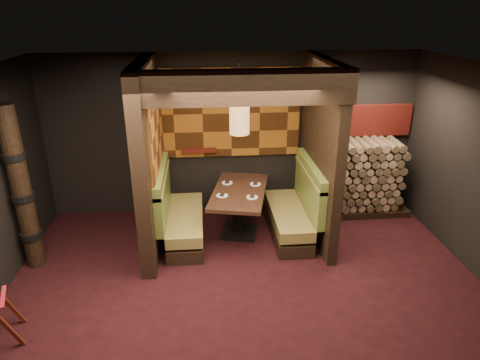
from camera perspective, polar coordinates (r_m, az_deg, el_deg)
name	(u,v)px	position (r m, az deg, el deg)	size (l,w,h in m)	color
floor	(249,299)	(5.83, 1.20, -15.64)	(6.50, 5.50, 0.02)	black
ceiling	(251,78)	(4.63, 1.50, 13.45)	(6.50, 5.50, 0.02)	black
wall_back	(233,134)	(7.63, -1.00, 6.13)	(6.50, 0.02, 2.85)	black
partition_left	(149,157)	(6.61, -12.03, 2.96)	(0.20, 2.20, 2.85)	black
partition_right	(320,151)	(6.86, 10.60, 3.79)	(0.15, 2.10, 2.85)	black
header_beam	(242,88)	(5.35, 0.32, 12.23)	(2.85, 0.18, 0.44)	black
tapa_back_panel	(231,113)	(7.48, -1.18, 8.92)	(2.40, 0.06, 1.55)	#A15C1B
tapa_side_panel	(156,127)	(6.64, -11.14, 6.96)	(0.04, 1.85, 1.45)	#A15C1B
lacquer_shelf	(199,150)	(7.59, -5.46, 3.98)	(0.60, 0.12, 0.07)	#561810
booth_bench_left	(179,217)	(6.98, -8.18, -4.85)	(0.68, 1.60, 1.14)	black
booth_bench_right	(294,212)	(7.12, 7.25, -4.22)	(0.68, 1.60, 1.14)	black
dining_table	(239,203)	(6.99, -0.10, -3.12)	(1.12, 1.65, 0.79)	black
place_settings	(239,189)	(6.88, -0.10, -1.27)	(0.75, 0.79, 0.03)	white
pendant_lamp	(239,119)	(6.45, -0.07, 8.13)	(0.30, 0.30, 1.10)	#AC7F47
totem_column	(22,191)	(6.63, -27.09, -1.30)	(0.31, 0.31, 2.40)	black
firewood_stack	(361,177)	(7.99, 15.83, 0.37)	(1.73, 0.70, 1.36)	black
mosaic_header	(360,120)	(7.99, 15.75, 7.66)	(1.83, 0.10, 0.56)	maroon
bay_front_post	(321,146)	(7.12, 10.76, 4.48)	(0.08, 0.08, 2.85)	black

